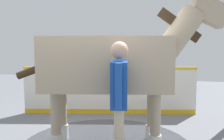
{
  "coord_description": "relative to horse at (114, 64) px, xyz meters",
  "views": [
    {
      "loc": [
        -1.37,
        4.01,
        1.75
      ],
      "look_at": [
        -0.43,
        0.25,
        1.32
      ],
      "focal_mm": 41.78,
      "sensor_mm": 36.0,
      "label": 1
    }
  ],
  "objects": [
    {
      "name": "barrier_wall",
      "position": [
        0.55,
        -1.84,
        -0.85
      ],
      "size": [
        4.05,
        1.0,
        1.15
      ],
      "color": "silver",
      "rests_on": "ground"
    },
    {
      "name": "horse",
      "position": [
        0.0,
        0.0,
        0.0
      ],
      "size": [
        3.42,
        1.32,
        2.51
      ],
      "rotation": [
        0.0,
        0.0,
        -2.92
      ],
      "color": "tan",
      "rests_on": "ground"
    },
    {
      "name": "handler",
      "position": [
        -0.26,
        0.74,
        -0.36
      ],
      "size": [
        0.31,
        0.69,
        1.75
      ],
      "rotation": [
        0.0,
        0.0,
        0.18
      ],
      "color": "#47331E",
      "rests_on": "ground"
    }
  ]
}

